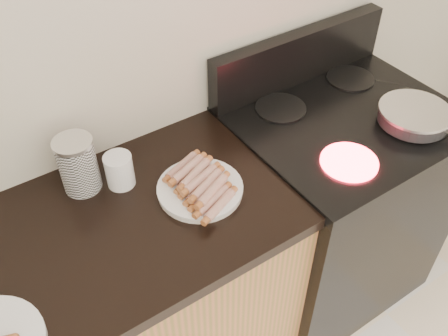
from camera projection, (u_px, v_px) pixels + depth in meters
wall_back at (78, 39)px, 1.34m from camera, size 4.00×0.04×2.60m
stove at (330, 206)px, 2.04m from camera, size 0.76×0.65×0.91m
stove_panel at (299, 57)px, 1.83m from camera, size 0.76×0.06×0.20m
burner_near_left at (349, 162)px, 1.55m from camera, size 0.18×0.18×0.01m
burner_near_right at (422, 124)px, 1.69m from camera, size 0.18×0.18×0.01m
burner_far_left at (281, 108)px, 1.76m from camera, size 0.18×0.18×0.01m
burner_far_right at (350, 79)px, 1.90m from camera, size 0.18×0.18×0.01m
frying_pan at (415, 116)px, 1.67m from camera, size 0.24×0.42×0.05m
main_plate at (200, 190)px, 1.47m from camera, size 0.31×0.31×0.02m
hotdog_pile at (200, 183)px, 1.45m from camera, size 0.13×0.27×0.05m
canister at (78, 165)px, 1.44m from camera, size 0.11×0.11×0.18m
mug at (119, 170)px, 1.47m from camera, size 0.09×0.09×0.10m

